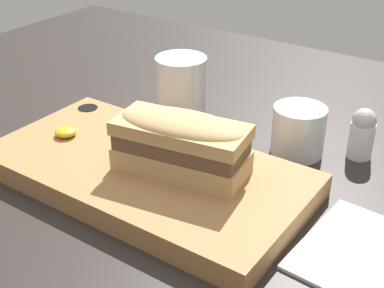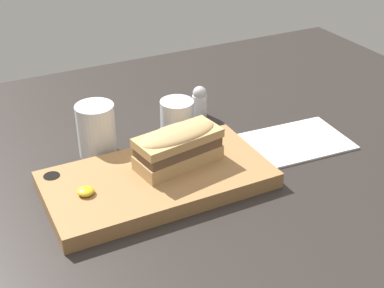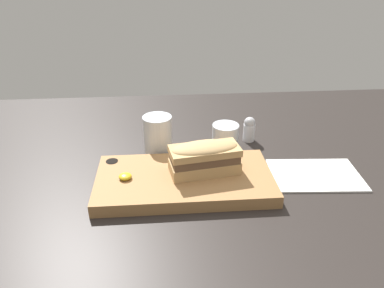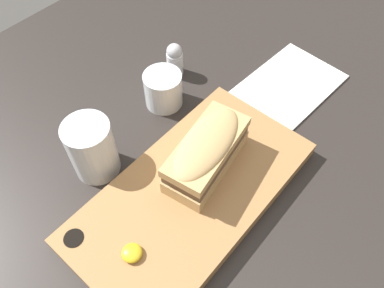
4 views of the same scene
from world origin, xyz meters
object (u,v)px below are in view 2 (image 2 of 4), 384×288
at_px(salt_shaker, 200,101).
at_px(serving_board, 157,180).
at_px(water_glass, 97,133).
at_px(wine_glass, 177,117).
at_px(napkin, 295,142).
at_px(sandwich, 178,145).

bearing_deg(salt_shaker, serving_board, -132.62).
height_order(serving_board, salt_shaker, salt_shaker).
bearing_deg(water_glass, wine_glass, 5.50).
relative_size(water_glass, napkin, 0.48).
relative_size(water_glass, salt_shaker, 1.49).
xyz_separation_m(water_glass, wine_glass, (0.17, 0.02, -0.01)).
bearing_deg(water_glass, napkin, -20.71).
xyz_separation_m(wine_glass, salt_shaker, (0.07, 0.04, 0.01)).
xyz_separation_m(serving_board, napkin, (0.31, 0.02, -0.01)).
bearing_deg(sandwich, serving_board, -167.74).
xyz_separation_m(serving_board, water_glass, (-0.06, 0.15, 0.03)).
bearing_deg(sandwich, napkin, 1.27).
distance_m(serving_board, water_glass, 0.17).
relative_size(sandwich, napkin, 0.75).
distance_m(sandwich, napkin, 0.27).
distance_m(serving_board, wine_glass, 0.21).
distance_m(sandwich, wine_glass, 0.18).
xyz_separation_m(sandwich, water_glass, (-0.10, 0.14, -0.02)).
relative_size(wine_glass, napkin, 0.32).
bearing_deg(water_glass, salt_shaker, 12.37).
height_order(serving_board, sandwich, sandwich).
distance_m(sandwich, salt_shaker, 0.25).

